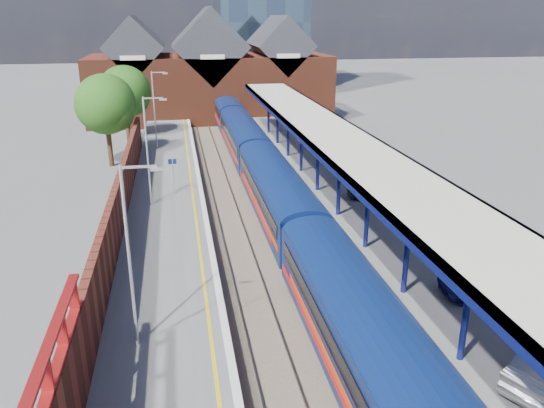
# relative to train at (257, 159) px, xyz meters

# --- Properties ---
(ground) EXTENTS (240.00, 240.00, 0.00)m
(ground) POSITION_rel_train_xyz_m (-1.49, 1.96, -2.12)
(ground) COLOR #5B5B5E
(ground) RESTS_ON ground
(ballast_bed) EXTENTS (6.00, 76.00, 0.06)m
(ballast_bed) POSITION_rel_train_xyz_m (-1.49, -8.04, -2.09)
(ballast_bed) COLOR #473D33
(ballast_bed) RESTS_ON ground
(rails) EXTENTS (4.51, 76.00, 0.14)m
(rails) POSITION_rel_train_xyz_m (-1.49, -8.04, -2.00)
(rails) COLOR slate
(rails) RESTS_ON ground
(left_platform) EXTENTS (5.00, 76.00, 1.00)m
(left_platform) POSITION_rel_train_xyz_m (-6.99, -8.04, -1.62)
(left_platform) COLOR #565659
(left_platform) RESTS_ON ground
(right_platform) EXTENTS (6.00, 76.00, 1.00)m
(right_platform) POSITION_rel_train_xyz_m (4.51, -8.04, -1.62)
(right_platform) COLOR #565659
(right_platform) RESTS_ON ground
(coping_left) EXTENTS (0.30, 76.00, 0.05)m
(coping_left) POSITION_rel_train_xyz_m (-4.64, -8.04, -1.10)
(coping_left) COLOR silver
(coping_left) RESTS_ON left_platform
(coping_right) EXTENTS (0.30, 76.00, 0.05)m
(coping_right) POSITION_rel_train_xyz_m (1.66, -8.04, -1.10)
(coping_right) COLOR silver
(coping_right) RESTS_ON right_platform
(yellow_line) EXTENTS (0.14, 76.00, 0.01)m
(yellow_line) POSITION_rel_train_xyz_m (-5.24, -8.04, -1.12)
(yellow_line) COLOR yellow
(yellow_line) RESTS_ON left_platform
(train) EXTENTS (2.87, 65.90, 3.45)m
(train) POSITION_rel_train_xyz_m (0.00, 0.00, 0.00)
(train) COLOR #0B1D52
(train) RESTS_ON ground
(canopy) EXTENTS (4.50, 52.00, 4.48)m
(canopy) POSITION_rel_train_xyz_m (3.99, -6.09, 3.13)
(canopy) COLOR #0E1554
(canopy) RESTS_ON right_platform
(lamp_post_b) EXTENTS (1.48, 0.18, 7.00)m
(lamp_post_b) POSITION_rel_train_xyz_m (-7.86, -22.04, 2.87)
(lamp_post_b) COLOR #A5A8AA
(lamp_post_b) RESTS_ON left_platform
(lamp_post_c) EXTENTS (1.48, 0.18, 7.00)m
(lamp_post_c) POSITION_rel_train_xyz_m (-7.86, -6.04, 2.87)
(lamp_post_c) COLOR #A5A8AA
(lamp_post_c) RESTS_ON left_platform
(lamp_post_d) EXTENTS (1.48, 0.18, 7.00)m
(lamp_post_d) POSITION_rel_train_xyz_m (-7.86, 9.96, 2.87)
(lamp_post_d) COLOR #A5A8AA
(lamp_post_d) RESTS_ON left_platform
(platform_sign) EXTENTS (0.55, 0.08, 2.50)m
(platform_sign) POSITION_rel_train_xyz_m (-6.49, -4.04, 0.57)
(platform_sign) COLOR #A5A8AA
(platform_sign) RESTS_ON left_platform
(brick_wall) EXTENTS (0.35, 50.00, 3.86)m
(brick_wall) POSITION_rel_train_xyz_m (-9.59, -14.50, 0.33)
(brick_wall) COLOR #5C2718
(brick_wall) RESTS_ON left_platform
(station_building) EXTENTS (30.00, 12.12, 13.78)m
(station_building) POSITION_rel_train_xyz_m (-1.49, 29.96, 3.33)
(station_building) COLOR #5C2718
(station_building) RESTS_ON ground
(tree_near) EXTENTS (5.20, 5.20, 8.10)m
(tree_near) POSITION_rel_train_xyz_m (-11.84, 7.86, 3.23)
(tree_near) COLOR #382314
(tree_near) RESTS_ON ground
(tree_far) EXTENTS (5.20, 5.20, 8.10)m
(tree_far) POSITION_rel_train_xyz_m (-10.84, 15.86, 3.23)
(tree_far) COLOR #382314
(tree_far) RESTS_ON ground
(parked_car_dark) EXTENTS (3.89, 1.58, 1.13)m
(parked_car_dark) POSITION_rel_train_xyz_m (7.01, -7.31, -0.56)
(parked_car_dark) COLOR black
(parked_car_dark) RESTS_ON right_platform
(parked_car_blue) EXTENTS (4.00, 2.01, 1.09)m
(parked_car_blue) POSITION_rel_train_xyz_m (6.90, -20.95, -0.58)
(parked_car_blue) COLOR navy
(parked_car_blue) RESTS_ON right_platform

